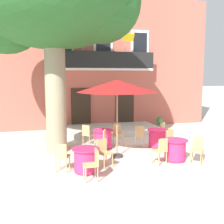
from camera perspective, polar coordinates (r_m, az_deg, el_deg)
ground_plane at (r=11.69m, az=7.74°, el=-7.32°), size 120.00×120.00×0.00m
building_facade at (r=17.78m, az=-3.35°, el=9.98°), size 13.00×5.09×7.50m
entrance_step_platform at (r=14.76m, az=-0.58°, el=-3.64°), size 5.30×2.77×0.25m
cafe_table_near_tree at (r=8.68m, az=-5.42°, el=-9.85°), size 0.86×0.86×0.76m
cafe_chair_near_tree_0 at (r=9.12m, az=-1.72°, el=-8.07°), size 0.53×0.53×0.91m
cafe_chair_near_tree_1 at (r=8.78m, az=-10.37°, el=-8.82°), size 0.52×0.52×0.91m
cafe_chair_near_tree_2 at (r=7.95m, az=-3.95°, el=-10.44°), size 0.40×0.40×0.91m
cafe_table_middle at (r=11.75m, az=9.44°, el=-5.31°), size 0.86×0.86×0.76m
cafe_chair_middle_0 at (r=11.12m, az=11.63°, el=-5.37°), size 0.42×0.42×0.91m
cafe_chair_middle_1 at (r=12.40m, az=10.86°, el=-4.01°), size 0.56×0.56×0.91m
cafe_chair_middle_2 at (r=11.62m, az=5.78°, el=-4.69°), size 0.52×0.52×0.91m
cafe_table_front at (r=11.46m, az=-1.87°, el=-5.53°), size 0.86×0.86×0.76m
cafe_chair_front_0 at (r=10.70m, az=-2.12°, el=-5.72°), size 0.52×0.52×0.91m
cafe_chair_front_1 at (r=11.85m, az=1.20°, el=-4.42°), size 0.48×0.48×0.91m
cafe_chair_front_2 at (r=11.80m, az=-5.10°, el=-4.49°), size 0.57×0.57×0.91m
cafe_table_far_side at (r=10.03m, az=12.96°, el=-7.63°), size 0.86×0.86×0.76m
cafe_chair_far_side_0 at (r=9.43m, az=10.10°, el=-7.66°), size 0.50×0.50×0.91m
cafe_chair_far_side_1 at (r=9.89m, az=17.31°, el=-7.17°), size 0.57×0.57×0.91m
cafe_chair_far_side_2 at (r=10.70m, az=11.86°, el=-5.89°), size 0.50×0.50×0.91m
cafe_umbrella at (r=9.87m, az=1.08°, el=5.38°), size 2.90×2.90×2.85m
ground_planter_left at (r=14.05m, az=-12.29°, el=-3.49°), size 0.36×0.36×0.61m
ground_planter_right at (r=15.89m, az=9.79°, el=-2.07°), size 0.36×0.36×0.65m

